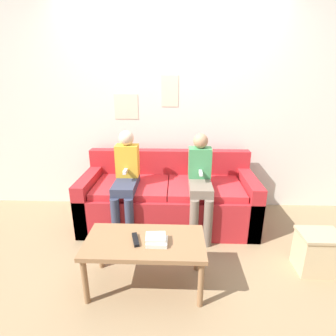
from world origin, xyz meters
TOP-DOWN VIEW (x-y plane):
  - ground_plane at (0.00, 0.00)m, footprint 10.00×10.00m
  - wall_back at (-0.00, 1.02)m, footprint 8.00×0.07m
  - couch at (0.00, 0.52)m, footprint 1.93×0.81m
  - coffee_table at (-0.15, -0.51)m, footprint 0.93×0.48m
  - person_left at (-0.44, 0.32)m, footprint 0.24×0.56m
  - person_right at (0.34, 0.32)m, footprint 0.24×0.56m
  - tv_remote at (-0.22, -0.52)m, footprint 0.09×0.17m
  - book_stack at (-0.05, -0.54)m, footprint 0.17×0.15m
  - storage_box at (1.32, -0.28)m, footprint 0.35×0.27m

SIDE VIEW (x-z plane):
  - ground_plane at x=0.00m, z-range 0.00..0.00m
  - storage_box at x=1.32m, z-range 0.00..0.37m
  - couch at x=0.00m, z-range -0.11..0.69m
  - coffee_table at x=-0.15m, z-range 0.16..0.59m
  - tv_remote at x=-0.22m, z-range 0.43..0.45m
  - book_stack at x=-0.05m, z-range 0.43..0.49m
  - person_right at x=0.34m, z-range 0.07..1.14m
  - person_left at x=-0.44m, z-range 0.07..1.17m
  - wall_back at x=0.00m, z-range 0.00..2.60m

